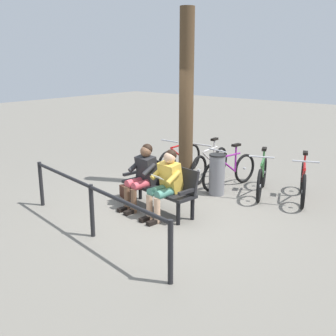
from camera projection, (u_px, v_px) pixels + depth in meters
The scene contains 13 objects.
ground_plane at pixel (173, 212), 7.36m from camera, with size 40.00×40.00×0.00m, color slate.
bench at pixel (161, 183), 7.33m from camera, with size 1.65×0.70×0.87m.
person_reading at pixel (166, 181), 6.95m from camera, with size 0.53×0.80×1.20m.
person_companion at pixel (143, 173), 7.41m from camera, with size 0.53×0.80×1.20m.
handbag at pixel (126, 192), 8.07m from camera, with size 0.30×0.14×0.24m, color #3F1E14.
tree_trunk at pixel (186, 101), 8.43m from camera, with size 0.30×0.30×3.70m, color #4C3823.
litter_bin at pixel (217, 174), 8.20m from camera, with size 0.34×0.34×0.84m.
bicycle_black at pixel (303, 182), 7.89m from camera, with size 0.72×1.58×0.94m.
bicycle_red at pixel (262, 177), 8.24m from camera, with size 0.71×1.59×0.94m.
bicycle_silver at pixel (230, 171), 8.67m from camera, with size 0.48×1.67×0.94m.
bicycle_green at pixel (210, 164), 9.26m from camera, with size 0.48×1.68×0.94m.
bicycle_purple at pixel (180, 160), 9.66m from camera, with size 0.48×1.68×0.94m.
railing_fence at pixel (91, 200), 6.19m from camera, with size 3.70×0.68×0.85m.
Camera 1 is at (-4.30, 5.39, 2.70)m, focal length 43.12 mm.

